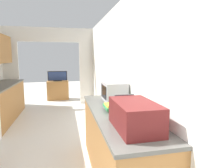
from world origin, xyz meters
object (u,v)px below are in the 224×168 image
(book_stack, at_px, (114,107))
(microwave, at_px, (114,91))
(television, at_px, (57,76))
(suitcase, at_px, (135,115))
(tv_cabinet, at_px, (58,90))

(book_stack, bearing_deg, microwave, 75.83)
(television, bearing_deg, suitcase, -81.23)
(suitcase, bearing_deg, microwave, 84.88)
(microwave, height_order, book_stack, microwave)
(television, bearing_deg, microwave, -77.50)
(suitcase, bearing_deg, television, 98.77)
(book_stack, bearing_deg, suitcase, -87.05)
(microwave, bearing_deg, book_stack, -104.17)
(suitcase, relative_size, microwave, 1.41)
(microwave, bearing_deg, suitcase, -95.12)
(suitcase, bearing_deg, tv_cabinet, 98.71)
(suitcase, xyz_separation_m, tv_cabinet, (-0.90, 5.86, -0.68))
(tv_cabinet, bearing_deg, television, -90.00)
(book_stack, bearing_deg, tv_cabinet, 99.45)
(microwave, xyz_separation_m, book_stack, (-0.15, -0.58, -0.10))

